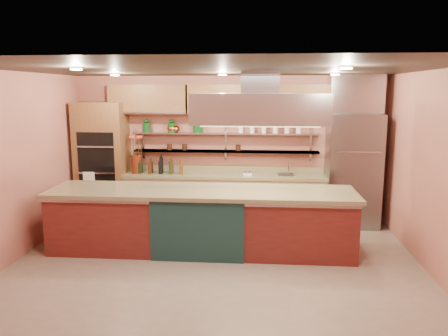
# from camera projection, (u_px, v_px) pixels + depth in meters

# --- Properties ---
(floor) EXTENTS (6.00, 5.00, 0.02)m
(floor) POSITION_uv_depth(u_px,v_px,m) (216.00, 265.00, 6.40)
(floor) COLOR gray
(floor) RESTS_ON ground
(ceiling) EXTENTS (6.00, 5.00, 0.02)m
(ceiling) POSITION_uv_depth(u_px,v_px,m) (215.00, 69.00, 5.91)
(ceiling) COLOR black
(ceiling) RESTS_ON wall_back
(wall_back) EXTENTS (6.00, 0.04, 2.80)m
(wall_back) POSITION_uv_depth(u_px,v_px,m) (228.00, 148.00, 8.61)
(wall_back) COLOR #BA6A58
(wall_back) RESTS_ON floor
(wall_front) EXTENTS (6.00, 0.04, 2.80)m
(wall_front) POSITION_uv_depth(u_px,v_px,m) (185.00, 224.00, 3.70)
(wall_front) COLOR #BA6A58
(wall_front) RESTS_ON floor
(wall_left) EXTENTS (0.04, 5.00, 2.80)m
(wall_left) POSITION_uv_depth(u_px,v_px,m) (12.00, 168.00, 6.40)
(wall_left) COLOR #BA6A58
(wall_left) RESTS_ON floor
(wall_right) EXTENTS (0.04, 5.00, 2.80)m
(wall_right) POSITION_uv_depth(u_px,v_px,m) (435.00, 174.00, 5.91)
(wall_right) COLOR #BA6A58
(wall_right) RESTS_ON floor
(oven_stack) EXTENTS (0.95, 0.64, 2.30)m
(oven_stack) POSITION_uv_depth(u_px,v_px,m) (103.00, 161.00, 8.54)
(oven_stack) COLOR brown
(oven_stack) RESTS_ON floor
(refrigerator) EXTENTS (0.95, 0.72, 2.10)m
(refrigerator) POSITION_uv_depth(u_px,v_px,m) (353.00, 170.00, 8.12)
(refrigerator) COLOR slate
(refrigerator) RESTS_ON floor
(back_counter) EXTENTS (3.84, 0.64, 0.93)m
(back_counter) POSITION_uv_depth(u_px,v_px,m) (225.00, 198.00, 8.48)
(back_counter) COLOR tan
(back_counter) RESTS_ON floor
(wall_shelf_lower) EXTENTS (3.60, 0.26, 0.03)m
(wall_shelf_lower) POSITION_uv_depth(u_px,v_px,m) (225.00, 151.00, 8.49)
(wall_shelf_lower) COLOR #A4A7AB
(wall_shelf_lower) RESTS_ON wall_back
(wall_shelf_upper) EXTENTS (3.60, 0.26, 0.03)m
(wall_shelf_upper) POSITION_uv_depth(u_px,v_px,m) (225.00, 133.00, 8.43)
(wall_shelf_upper) COLOR #A4A7AB
(wall_shelf_upper) RESTS_ON wall_back
(upper_cabinets) EXTENTS (4.60, 0.36, 0.55)m
(upper_cabinets) POSITION_uv_depth(u_px,v_px,m) (228.00, 99.00, 8.27)
(upper_cabinets) COLOR brown
(upper_cabinets) RESTS_ON wall_back
(range_hood) EXTENTS (2.00, 1.00, 0.45)m
(range_hood) POSITION_uv_depth(u_px,v_px,m) (260.00, 109.00, 6.53)
(range_hood) COLOR #A4A7AB
(range_hood) RESTS_ON ceiling
(ceiling_downlights) EXTENTS (4.00, 2.80, 0.02)m
(ceiling_downlights) POSITION_uv_depth(u_px,v_px,m) (216.00, 72.00, 6.11)
(ceiling_downlights) COLOR #FFE5A5
(ceiling_downlights) RESTS_ON ceiling
(island) EXTENTS (4.71, 1.03, 0.98)m
(island) POSITION_uv_depth(u_px,v_px,m) (202.00, 220.00, 6.92)
(island) COLOR maroon
(island) RESTS_ON floor
(flower_vase) EXTENTS (0.21, 0.21, 0.36)m
(flower_vase) POSITION_uv_depth(u_px,v_px,m) (137.00, 164.00, 8.46)
(flower_vase) COLOR #5B1B0D
(flower_vase) RESTS_ON back_counter
(oil_bottle_cluster) EXTENTS (0.97, 0.56, 0.30)m
(oil_bottle_cluster) POSITION_uv_depth(u_px,v_px,m) (161.00, 166.00, 8.43)
(oil_bottle_cluster) COLOR black
(oil_bottle_cluster) RESTS_ON back_counter
(kitchen_scale) EXTENTS (0.17, 0.13, 0.09)m
(kitchen_scale) POSITION_uv_depth(u_px,v_px,m) (248.00, 173.00, 8.31)
(kitchen_scale) COLOR white
(kitchen_scale) RESTS_ON back_counter
(bar_faucet) EXTENTS (0.04, 0.04, 0.23)m
(bar_faucet) POSITION_uv_depth(u_px,v_px,m) (289.00, 169.00, 8.33)
(bar_faucet) COLOR silver
(bar_faucet) RESTS_ON back_counter
(copper_kettle) EXTENTS (0.19, 0.19, 0.13)m
(copper_kettle) POSITION_uv_depth(u_px,v_px,m) (176.00, 129.00, 8.50)
(copper_kettle) COLOR #C6602D
(copper_kettle) RESTS_ON wall_shelf_upper
(green_canister) EXTENTS (0.18, 0.18, 0.16)m
(green_canister) POSITION_uv_depth(u_px,v_px,m) (199.00, 128.00, 8.46)
(green_canister) COLOR #0D4113
(green_canister) RESTS_ON wall_shelf_upper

